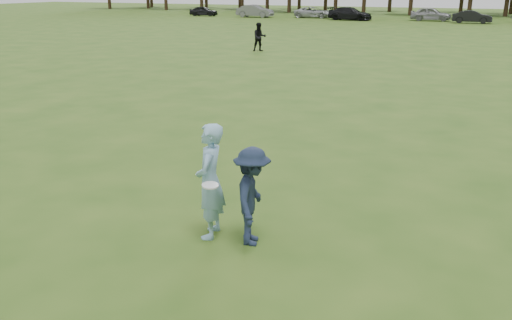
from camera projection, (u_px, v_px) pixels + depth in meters
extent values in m
plane|color=#2C4F16|center=(249.00, 256.00, 8.55)|extent=(200.00, 200.00, 0.00)
imported|color=#87B4D2|center=(210.00, 181.00, 8.95)|extent=(0.64, 0.81, 1.96)
imported|color=#1B263C|center=(252.00, 196.00, 8.74)|extent=(0.88, 1.19, 1.64)
imported|color=black|center=(259.00, 37.00, 34.45)|extent=(1.10, 1.06, 1.79)
imported|color=black|center=(204.00, 11.00, 73.24)|extent=(3.94, 1.88, 1.30)
imported|color=slate|center=(255.00, 11.00, 70.22)|extent=(4.84, 1.84, 1.58)
imported|color=#A9AAAD|center=(314.00, 12.00, 69.10)|extent=(4.92, 2.35, 1.35)
imported|color=black|center=(350.00, 14.00, 64.52)|extent=(5.41, 2.57, 1.52)
imported|color=gray|center=(431.00, 14.00, 63.17)|extent=(4.70, 2.05, 1.58)
imported|color=black|center=(472.00, 17.00, 59.41)|extent=(4.19, 1.49, 1.38)
cylinder|color=white|center=(210.00, 185.00, 8.57)|extent=(0.28, 0.28, 0.07)
cylinder|color=#332114|center=(289.00, 1.00, 82.10)|extent=(0.56, 0.56, 3.25)
cylinder|color=#332114|center=(336.00, 0.00, 79.58)|extent=(0.56, 0.56, 3.71)
cylinder|color=#332114|center=(364.00, 2.00, 77.59)|extent=(0.56, 0.56, 3.46)
cylinder|color=#332114|center=(411.00, 3.00, 74.94)|extent=(0.56, 0.56, 3.14)
cylinder|color=#332114|center=(470.00, 5.00, 71.71)|extent=(0.56, 0.56, 3.01)
cylinder|color=#332114|center=(507.00, 4.00, 72.00)|extent=(0.56, 0.56, 3.23)
cylinder|color=#332114|center=(206.00, 0.00, 98.11)|extent=(0.56, 0.56, 2.73)
cylinder|color=#332114|center=(390.00, 1.00, 84.50)|extent=(0.56, 0.56, 3.29)
cylinder|color=#332114|center=(462.00, 1.00, 81.68)|extent=(0.56, 0.56, 3.28)
cylinder|color=#332114|center=(512.00, 3.00, 77.64)|extent=(0.56, 0.56, 3.11)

